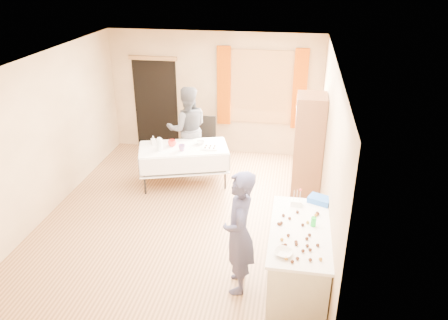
% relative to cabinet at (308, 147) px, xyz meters
% --- Properties ---
extents(floor, '(4.50, 5.50, 0.02)m').
position_rel_cabinet_xyz_m(floor, '(-1.99, -1.07, -0.94)').
color(floor, '#9E7047').
rests_on(floor, ground).
extents(ceiling, '(4.50, 5.50, 0.02)m').
position_rel_cabinet_xyz_m(ceiling, '(-1.99, -1.07, 1.68)').
color(ceiling, white).
rests_on(ceiling, floor).
extents(wall_back, '(4.50, 0.02, 2.60)m').
position_rel_cabinet_xyz_m(wall_back, '(-1.99, 1.69, 0.37)').
color(wall_back, tan).
rests_on(wall_back, floor).
extents(wall_front, '(4.50, 0.02, 2.60)m').
position_rel_cabinet_xyz_m(wall_front, '(-1.99, -3.83, 0.37)').
color(wall_front, tan).
rests_on(wall_front, floor).
extents(wall_left, '(0.02, 5.50, 2.60)m').
position_rel_cabinet_xyz_m(wall_left, '(-4.25, -1.07, 0.37)').
color(wall_left, tan).
rests_on(wall_left, floor).
extents(wall_right, '(0.02, 5.50, 2.60)m').
position_rel_cabinet_xyz_m(wall_right, '(0.27, -1.07, 0.37)').
color(wall_right, tan).
rests_on(wall_right, floor).
extents(window_frame, '(1.32, 0.06, 1.52)m').
position_rel_cabinet_xyz_m(window_frame, '(-0.99, 1.65, 0.57)').
color(window_frame, olive).
rests_on(window_frame, wall_back).
extents(window_pane, '(1.20, 0.02, 1.40)m').
position_rel_cabinet_xyz_m(window_pane, '(-0.99, 1.64, 0.57)').
color(window_pane, white).
rests_on(window_pane, wall_back).
extents(curtain_left, '(0.28, 0.06, 1.65)m').
position_rel_cabinet_xyz_m(curtain_left, '(-1.77, 1.60, 0.57)').
color(curtain_left, '#963A00').
rests_on(curtain_left, wall_back).
extents(curtain_right, '(0.28, 0.06, 1.65)m').
position_rel_cabinet_xyz_m(curtain_right, '(-0.21, 1.60, 0.57)').
color(curtain_right, '#963A00').
rests_on(curtain_right, wall_back).
extents(doorway, '(0.95, 0.04, 2.00)m').
position_rel_cabinet_xyz_m(doorway, '(-3.29, 1.66, 0.07)').
color(doorway, black).
rests_on(doorway, floor).
extents(door_lintel, '(1.05, 0.06, 0.08)m').
position_rel_cabinet_xyz_m(door_lintel, '(-3.29, 1.63, 1.09)').
color(door_lintel, olive).
rests_on(door_lintel, wall_back).
extents(cabinet, '(0.50, 0.60, 1.86)m').
position_rel_cabinet_xyz_m(cabinet, '(0.00, 0.00, 0.00)').
color(cabinet, brown).
rests_on(cabinet, floor).
extents(counter, '(0.75, 1.57, 0.91)m').
position_rel_cabinet_xyz_m(counter, '(-0.10, -2.57, -0.48)').
color(counter, beige).
rests_on(counter, floor).
extents(party_table, '(1.81, 1.28, 0.75)m').
position_rel_cabinet_xyz_m(party_table, '(-2.26, 0.04, -0.49)').
color(party_table, black).
rests_on(party_table, floor).
extents(chair, '(0.40, 0.40, 0.93)m').
position_rel_cabinet_xyz_m(chair, '(-2.08, 1.15, -0.65)').
color(chair, black).
rests_on(chair, floor).
extents(girl, '(0.71, 0.56, 1.67)m').
position_rel_cabinet_xyz_m(girl, '(-0.85, -2.66, -0.10)').
color(girl, '#2A2A4B').
rests_on(girl, floor).
extents(woman, '(1.24, 1.18, 1.71)m').
position_rel_cabinet_xyz_m(woman, '(-2.34, 0.70, -0.08)').
color(woman, black).
rests_on(woman, floor).
extents(soda_can, '(0.08, 0.08, 0.12)m').
position_rel_cabinet_xyz_m(soda_can, '(0.05, -2.46, 0.04)').
color(soda_can, green).
rests_on(soda_can, counter).
extents(mixing_bowl, '(0.34, 0.34, 0.05)m').
position_rel_cabinet_xyz_m(mixing_bowl, '(-0.29, -3.11, 0.00)').
color(mixing_bowl, white).
rests_on(mixing_bowl, counter).
extents(foam_block, '(0.16, 0.11, 0.08)m').
position_rel_cabinet_xyz_m(foam_block, '(-0.17, -2.01, 0.02)').
color(foam_block, white).
rests_on(foam_block, counter).
extents(blue_basket, '(0.35, 0.30, 0.08)m').
position_rel_cabinet_xyz_m(blue_basket, '(0.15, -1.87, 0.02)').
color(blue_basket, blue).
rests_on(blue_basket, counter).
extents(pitcher, '(0.14, 0.14, 0.22)m').
position_rel_cabinet_xyz_m(pitcher, '(-2.64, -0.19, -0.07)').
color(pitcher, silver).
rests_on(pitcher, party_table).
extents(cup_red, '(0.19, 0.19, 0.12)m').
position_rel_cabinet_xyz_m(cup_red, '(-2.48, 0.04, -0.12)').
color(cup_red, red).
rests_on(cup_red, party_table).
extents(cup_rainbow, '(0.23, 0.23, 0.11)m').
position_rel_cabinet_xyz_m(cup_rainbow, '(-2.25, -0.14, -0.12)').
color(cup_rainbow, red).
rests_on(cup_rainbow, party_table).
extents(small_bowl, '(0.30, 0.30, 0.05)m').
position_rel_cabinet_xyz_m(small_bowl, '(-1.99, 0.23, -0.15)').
color(small_bowl, white).
rests_on(small_bowl, party_table).
extents(pastry_tray, '(0.29, 0.21, 0.02)m').
position_rel_cabinet_xyz_m(pastry_tray, '(-1.76, 0.05, -0.17)').
color(pastry_tray, white).
rests_on(pastry_tray, party_table).
extents(bottle, '(0.14, 0.14, 0.17)m').
position_rel_cabinet_xyz_m(bottle, '(-2.84, 0.05, -0.10)').
color(bottle, white).
rests_on(bottle, party_table).
extents(cake_balls, '(0.53, 1.10, 0.04)m').
position_rel_cabinet_xyz_m(cake_balls, '(-0.12, -2.73, 0.00)').
color(cake_balls, '#3F2314').
rests_on(cake_balls, counter).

